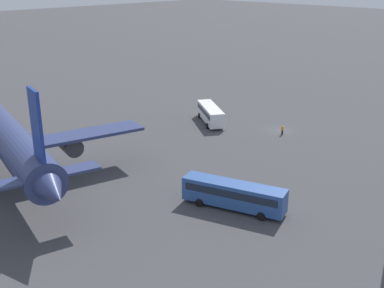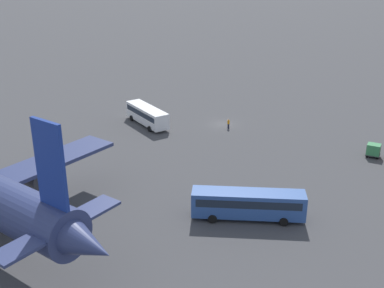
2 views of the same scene
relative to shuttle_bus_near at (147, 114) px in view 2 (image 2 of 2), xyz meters
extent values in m
plane|color=#424244|center=(-12.41, -5.32, -1.93)|extent=(600.00, 600.00, 0.00)
cone|color=navy|center=(-17.15, 43.92, 4.35)|extent=(7.12, 5.70, 4.34)
cube|color=navy|center=(-3.04, 29.80, 3.74)|extent=(8.15, 16.56, 0.44)
cube|color=navy|center=(-14.06, 43.17, 10.62)|extent=(3.45, 1.17, 7.72)
cube|color=navy|center=(-14.39, 43.25, 4.83)|extent=(5.32, 12.77, 0.28)
cylinder|color=#38383D|center=(-1.46, 31.88, 2.20)|extent=(4.67, 3.56, 2.65)
cylinder|color=#38383D|center=(-1.33, 36.84, 0.00)|extent=(0.50, 0.50, 3.86)
cylinder|color=black|center=(-1.33, 36.84, -1.48)|extent=(0.99, 0.70, 0.90)
cube|color=white|center=(0.00, 0.00, -0.10)|extent=(10.68, 8.42, 2.77)
cube|color=#192333|center=(0.00, 0.00, 0.39)|extent=(9.97, 7.96, 0.88)
cylinder|color=black|center=(3.63, -0.72, -1.43)|extent=(1.00, 0.81, 1.00)
cylinder|color=black|center=(2.04, -3.09, -1.43)|extent=(1.00, 0.81, 1.00)
cylinder|color=black|center=(-2.04, 3.09, -1.43)|extent=(1.00, 0.81, 1.00)
cylinder|color=black|center=(-3.63, 0.72, -1.43)|extent=(1.00, 0.81, 1.00)
cube|color=#2D5199|center=(-25.91, 24.48, 0.00)|extent=(13.16, 6.53, 2.95)
cube|color=#192333|center=(-25.91, 24.48, 0.51)|extent=(12.19, 6.25, 0.94)
cylinder|color=black|center=(-22.51, 27.04, -1.43)|extent=(1.04, 0.59, 1.00)
cylinder|color=black|center=(-21.65, 24.40, -1.43)|extent=(1.04, 0.59, 1.00)
cylinder|color=black|center=(-30.16, 24.55, -1.43)|extent=(1.04, 0.59, 1.00)
cylinder|color=black|center=(-29.31, 21.91, -1.43)|extent=(1.04, 0.59, 1.00)
cylinder|color=#1E1E2D|center=(-14.05, -3.70, -1.50)|extent=(0.32, 0.32, 0.85)
cylinder|color=orange|center=(-14.05, -3.70, -0.75)|extent=(0.38, 0.38, 0.65)
sphere|color=tan|center=(-14.05, -3.70, -0.31)|extent=(0.24, 0.24, 0.24)
cube|color=#38383D|center=(-38.20, -0.09, -1.52)|extent=(2.12, 1.83, 0.10)
cube|color=#38844C|center=(-38.20, -0.09, -0.67)|extent=(2.02, 1.74, 1.60)
cylinder|color=black|center=(-37.40, 0.49, -1.75)|extent=(0.37, 0.15, 0.36)
cylinder|color=black|center=(-37.49, -0.79, -1.75)|extent=(0.37, 0.15, 0.36)
cylinder|color=black|center=(-38.91, 0.61, -1.75)|extent=(0.37, 0.15, 0.36)
cylinder|color=black|center=(-39.01, -0.67, -1.75)|extent=(0.37, 0.15, 0.36)
camera|label=1|loc=(-59.38, 66.36, 25.96)|focal=45.00mm
camera|label=2|loc=(-38.72, 71.90, 26.94)|focal=45.00mm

